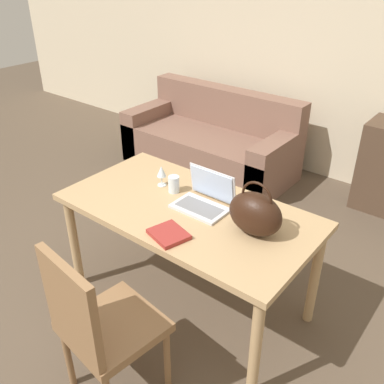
{
  "coord_description": "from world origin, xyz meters",
  "views": [
    {
      "loc": [
        1.38,
        -1.02,
        2.08
      ],
      "look_at": [
        0.04,
        0.67,
        0.86
      ],
      "focal_mm": 40.0,
      "sensor_mm": 36.0,
      "label": 1
    }
  ],
  "objects_px": {
    "couch": "(211,143)",
    "laptop": "(206,197)",
    "drinking_glass": "(174,184)",
    "wine_glass": "(161,172)",
    "handbag": "(255,213)",
    "chair": "(98,323)"
  },
  "relations": [
    {
      "from": "chair",
      "to": "couch",
      "type": "xyz_separation_m",
      "value": [
        -1.19,
        2.54,
        -0.24
      ]
    },
    {
      "from": "laptop",
      "to": "couch",
      "type": "bearing_deg",
      "value": 125.04
    },
    {
      "from": "chair",
      "to": "drinking_glass",
      "type": "height_order",
      "value": "chair"
    },
    {
      "from": "laptop",
      "to": "drinking_glass",
      "type": "distance_m",
      "value": 0.26
    },
    {
      "from": "couch",
      "to": "laptop",
      "type": "distance_m",
      "value": 2.07
    },
    {
      "from": "drinking_glass",
      "to": "wine_glass",
      "type": "distance_m",
      "value": 0.12
    },
    {
      "from": "couch",
      "to": "wine_glass",
      "type": "distance_m",
      "value": 1.88
    },
    {
      "from": "drinking_glass",
      "to": "wine_glass",
      "type": "height_order",
      "value": "wine_glass"
    },
    {
      "from": "couch",
      "to": "handbag",
      "type": "bearing_deg",
      "value": -48.15
    },
    {
      "from": "couch",
      "to": "wine_glass",
      "type": "height_order",
      "value": "wine_glass"
    },
    {
      "from": "laptop",
      "to": "drinking_glass",
      "type": "xyz_separation_m",
      "value": [
        -0.26,
        0.01,
        -0.01
      ]
    },
    {
      "from": "wine_glass",
      "to": "handbag",
      "type": "height_order",
      "value": "handbag"
    },
    {
      "from": "drinking_glass",
      "to": "wine_glass",
      "type": "xyz_separation_m",
      "value": [
        -0.12,
        0.01,
        0.04
      ]
    },
    {
      "from": "handbag",
      "to": "wine_glass",
      "type": "bearing_deg",
      "value": 173.39
    },
    {
      "from": "handbag",
      "to": "laptop",
      "type": "bearing_deg",
      "value": 170.31
    },
    {
      "from": "laptop",
      "to": "handbag",
      "type": "xyz_separation_m",
      "value": [
        0.38,
        -0.06,
        0.06
      ]
    },
    {
      "from": "handbag",
      "to": "drinking_glass",
      "type": "bearing_deg",
      "value": 173.49
    },
    {
      "from": "laptop",
      "to": "handbag",
      "type": "relative_size",
      "value": 1.04
    },
    {
      "from": "couch",
      "to": "drinking_glass",
      "type": "xyz_separation_m",
      "value": [
        0.89,
        -1.63,
        0.51
      ]
    },
    {
      "from": "wine_glass",
      "to": "handbag",
      "type": "relative_size",
      "value": 0.45
    },
    {
      "from": "laptop",
      "to": "wine_glass",
      "type": "xyz_separation_m",
      "value": [
        -0.37,
        0.02,
        0.04
      ]
    },
    {
      "from": "couch",
      "to": "wine_glass",
      "type": "xyz_separation_m",
      "value": [
        0.78,
        -1.62,
        0.55
      ]
    }
  ]
}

